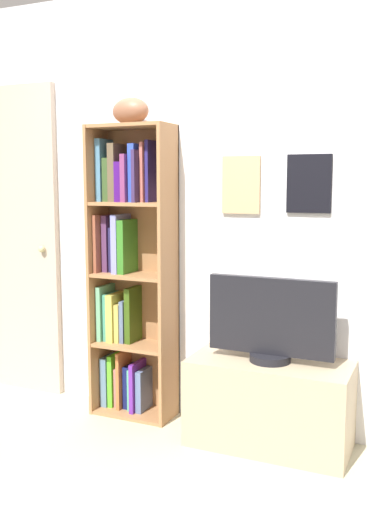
# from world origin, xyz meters

# --- Properties ---
(back_wall) EXTENTS (4.80, 0.08, 2.54)m
(back_wall) POSITION_xyz_m (0.00, 1.13, 1.27)
(back_wall) COLOR silver
(back_wall) RESTS_ON ground
(bookshelf) EXTENTS (0.50, 0.25, 1.75)m
(bookshelf) POSITION_xyz_m (-0.72, 1.01, 0.87)
(bookshelf) COLOR #9D6D44
(bookshelf) RESTS_ON ground
(football) EXTENTS (0.27, 0.20, 0.15)m
(football) POSITION_xyz_m (-0.68, 0.98, 1.82)
(football) COLOR brown
(football) RESTS_ON bookshelf
(tv_stand) EXTENTS (0.86, 0.41, 0.47)m
(tv_stand) POSITION_xyz_m (0.20, 0.89, 0.23)
(tv_stand) COLOR tan
(tv_stand) RESTS_ON ground
(television) EXTENTS (0.68, 0.22, 0.45)m
(television) POSITION_xyz_m (0.20, 0.89, 0.69)
(television) COLOR black
(television) RESTS_ON tv_stand
(door) EXTENTS (0.80, 0.09, 2.04)m
(door) POSITION_xyz_m (-1.69, 1.08, 1.02)
(door) COLOR #B6A693
(door) RESTS_ON ground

